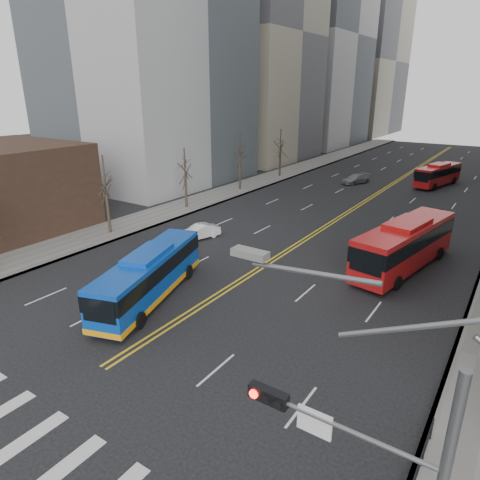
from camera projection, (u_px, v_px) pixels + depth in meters
The scene contains 13 objects.
ground at pixel (2, 432), 17.05m from camera, with size 220.00×220.00×0.00m, color black.
sidewalk_left at pixel (253, 184), 60.89m from camera, with size 5.00×130.00×0.15m, color slate.
crosswalk at pixel (2, 432), 17.05m from camera, with size 26.70×4.00×0.01m.
centerline at pixel (390, 186), 60.09m from camera, with size 0.55×100.00×0.01m.
office_towers at pixel (436, 8), 62.55m from camera, with size 83.00×134.00×58.00m.
signal_mast at pixel (372, 464), 9.77m from camera, with size 5.37×0.37×9.39m.
street_trees at pixel (275, 167), 46.22m from camera, with size 35.20×47.20×7.60m.
blue_bus at pixel (149, 274), 27.40m from camera, with size 5.59×11.30×3.25m.
red_bus_near at pixel (405, 242), 31.91m from camera, with size 4.83×12.21×3.76m.
red_bus_far at pixel (438, 173), 59.36m from camera, with size 4.54×10.01×3.13m.
car_white at pixel (199, 232), 38.78m from camera, with size 1.37×3.93×1.29m, color white.
car_dark_mid at pixel (431, 216), 43.05m from camera, with size 1.83×4.54×1.55m, color black.
car_silver at pixel (355, 179), 61.27m from camera, with size 1.84×4.54×1.32m, color gray.
Camera 1 is at (15.41, -5.90, 12.98)m, focal length 32.00 mm.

